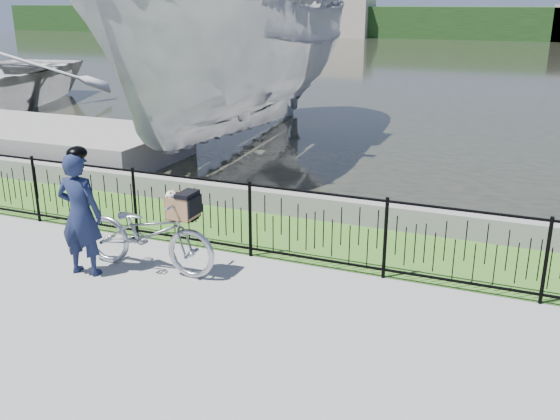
% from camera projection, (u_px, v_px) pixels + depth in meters
% --- Properties ---
extents(ground, '(120.00, 120.00, 0.00)m').
position_uv_depth(ground, '(270.00, 316.00, 7.50)').
color(ground, gray).
rests_on(ground, ground).
extents(grass_strip, '(60.00, 2.00, 0.01)m').
position_uv_depth(grass_strip, '(335.00, 242.00, 9.77)').
color(grass_strip, '#3B6C21').
rests_on(grass_strip, ground).
extents(water, '(120.00, 120.00, 0.00)m').
position_uv_depth(water, '(494.00, 65.00, 36.39)').
color(water, black).
rests_on(water, ground).
extents(quay_wall, '(60.00, 0.30, 0.40)m').
position_uv_depth(quay_wall, '(354.00, 211.00, 10.58)').
color(quay_wall, gray).
rests_on(quay_wall, ground).
extents(fence, '(14.00, 0.06, 1.15)m').
position_uv_depth(fence, '(315.00, 229.00, 8.71)').
color(fence, black).
rests_on(fence, ground).
extents(far_treeline, '(120.00, 6.00, 3.00)m').
position_uv_depth(far_treeline, '(518.00, 23.00, 59.55)').
color(far_treeline, '#204319').
rests_on(far_treeline, ground).
extents(far_building_left, '(8.00, 4.00, 4.00)m').
position_uv_depth(far_building_left, '(333.00, 17.00, 64.16)').
color(far_building_left, '#AE9F8C').
rests_on(far_building_left, ground).
extents(bicycle_rig, '(2.08, 0.72, 1.23)m').
position_uv_depth(bicycle_rig, '(149.00, 232.00, 8.63)').
color(bicycle_rig, '#A4AAB0').
rests_on(bicycle_rig, ground).
extents(cyclist, '(0.67, 0.48, 1.80)m').
position_uv_depth(cyclist, '(80.00, 213.00, 8.40)').
color(cyclist, '#151D3B').
rests_on(cyclist, ground).
extents(boat_near, '(5.01, 12.01, 6.36)m').
position_uv_depth(boat_near, '(236.00, 53.00, 15.66)').
color(boat_near, '#AFAFB0').
rests_on(boat_near, water).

